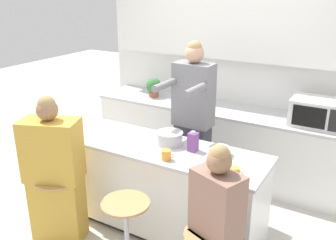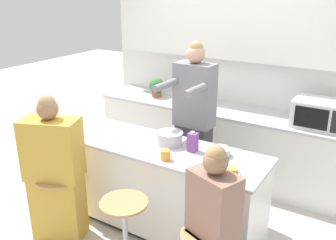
{
  "view_description": "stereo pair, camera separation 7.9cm",
  "coord_description": "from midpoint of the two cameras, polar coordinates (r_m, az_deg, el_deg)",
  "views": [
    {
      "loc": [
        1.63,
        -2.73,
        2.32
      ],
      "look_at": [
        0.0,
        0.07,
        1.14
      ],
      "focal_mm": 40.0,
      "sensor_mm": 36.0,
      "label": 1
    },
    {
      "loc": [
        1.7,
        -2.69,
        2.32
      ],
      "look_at": [
        0.0,
        0.07,
        1.14
      ],
      "focal_mm": 40.0,
      "sensor_mm": 36.0,
      "label": 2
    }
  ],
  "objects": [
    {
      "name": "juice_carton",
      "position": [
        3.39,
        3.15,
        -3.32
      ],
      "size": [
        0.08,
        0.08,
        0.19
      ],
      "color": "#7A428E",
      "rests_on": "kitchen_island"
    },
    {
      "name": "kitchen_island",
      "position": [
        3.69,
        -1.15,
        -10.43
      ],
      "size": [
        1.95,
        0.66,
        0.89
      ],
      "color": "black",
      "rests_on": "ground_plane"
    },
    {
      "name": "coffee_cup_far",
      "position": [
        3.23,
        -0.97,
        -5.35
      ],
      "size": [
        0.12,
        0.09,
        0.09
      ],
      "color": "orange",
      "rests_on": "kitchen_island"
    },
    {
      "name": "fruit_bowl",
      "position": [
        3.35,
        7.18,
        -4.73
      ],
      "size": [
        0.19,
        0.19,
        0.07
      ],
      "color": "#B7BABC",
      "rests_on": "kitchen_island"
    },
    {
      "name": "person_seated_near",
      "position": [
        2.83,
        6.37,
        -17.31
      ],
      "size": [
        0.41,
        0.36,
        1.33
      ],
      "rotation": [
        0.0,
        0.0,
        -0.36
      ],
      "color": "#333338",
      "rests_on": "ground_plane"
    },
    {
      "name": "wall_back",
      "position": [
        4.76,
        9.52,
        10.35
      ],
      "size": [
        3.6,
        0.22,
        2.7
      ],
      "color": "silver",
      "rests_on": "ground_plane"
    },
    {
      "name": "coffee_cup_near",
      "position": [
        2.98,
        9.37,
        -7.92
      ],
      "size": [
        0.11,
        0.08,
        0.09
      ],
      "color": "orange",
      "rests_on": "kitchen_island"
    },
    {
      "name": "bar_stool_center",
      "position": [
        3.3,
        -7.04,
        -16.3
      ],
      "size": [
        0.4,
        0.4,
        0.64
      ],
      "color": "tan",
      "rests_on": "ground_plane"
    },
    {
      "name": "person_wrapped_blanket",
      "position": [
        3.62,
        -17.48,
        -8.08
      ],
      "size": [
        0.58,
        0.45,
        1.43
      ],
      "rotation": [
        0.0,
        0.0,
        0.38
      ],
      "color": "gold",
      "rests_on": "ground_plane"
    },
    {
      "name": "back_counter",
      "position": [
        4.79,
        7.44,
        -3.21
      ],
      "size": [
        3.34,
        0.64,
        0.88
      ],
      "color": "white",
      "rests_on": "ground_plane"
    },
    {
      "name": "microwave",
      "position": [
        4.29,
        21.29,
        1.09
      ],
      "size": [
        0.54,
        0.4,
        0.29
      ],
      "color": "white",
      "rests_on": "back_counter"
    },
    {
      "name": "cooking_pot",
      "position": [
        3.53,
        -0.38,
        -2.79
      ],
      "size": [
        0.34,
        0.25,
        0.12
      ],
      "color": "#B7BABC",
      "rests_on": "kitchen_island"
    },
    {
      "name": "ground_plane",
      "position": [
        3.94,
        -1.11,
        -16.11
      ],
      "size": [
        16.0,
        16.0,
        0.0
      ],
      "primitive_type": "plane",
      "color": "beige"
    },
    {
      "name": "bar_stool_leftmost",
      "position": [
        3.76,
        -16.76,
        -12.15
      ],
      "size": [
        0.4,
        0.4,
        0.64
      ],
      "color": "tan",
      "rests_on": "ground_plane"
    },
    {
      "name": "person_cooking",
      "position": [
        3.95,
        3.18,
        -1.12
      ],
      "size": [
        0.42,
        0.59,
        1.8
      ],
      "rotation": [
        0.0,
        0.0,
        -0.03
      ],
      "color": "#383842",
      "rests_on": "ground_plane"
    },
    {
      "name": "potted_plant",
      "position": [
        5.04,
        -2.66,
        5.11
      ],
      "size": [
        0.2,
        0.2,
        0.26
      ],
      "color": "#93563D",
      "rests_on": "back_counter"
    }
  ]
}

